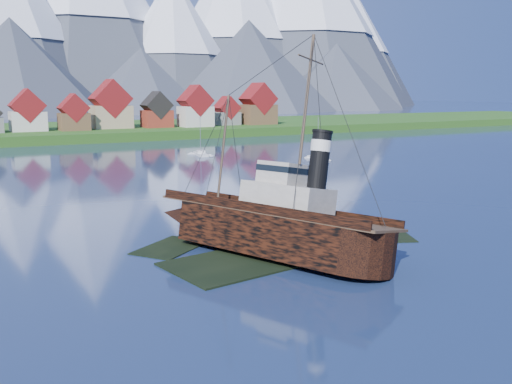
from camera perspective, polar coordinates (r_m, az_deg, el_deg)
ground at (r=58.78m, az=1.89°, el=-5.80°), size 1400.00×1400.00×0.00m
shoal at (r=61.53m, az=2.26°, el=-5.41°), size 31.71×21.24×1.14m
shore_bank at (r=220.83m, az=-21.79°, el=5.17°), size 600.00×80.00×3.20m
seawall at (r=183.36m, az=-20.15°, el=4.42°), size 600.00×2.50×2.00m
tugboat_wreck at (r=57.58m, az=0.64°, el=-3.17°), size 6.70×28.87×22.88m
sailboat_d at (r=136.72m, az=6.17°, el=3.36°), size 3.20×7.96×10.57m
sailboat_e at (r=145.33m, az=-5.56°, el=3.76°), size 4.09×9.23×10.39m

